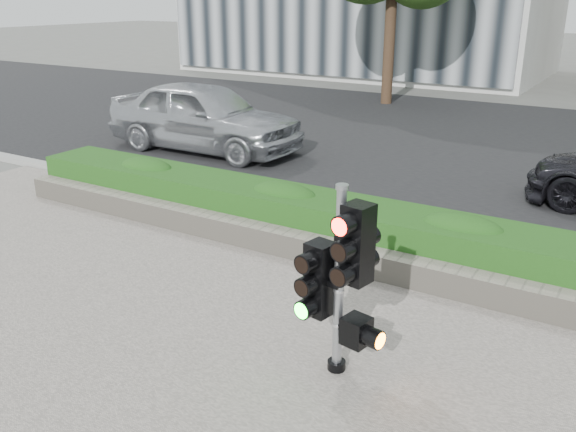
# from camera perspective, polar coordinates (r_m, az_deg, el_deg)

# --- Properties ---
(ground) EXTENTS (120.00, 120.00, 0.00)m
(ground) POSITION_cam_1_polar(r_m,az_deg,el_deg) (6.89, -3.02, -10.51)
(ground) COLOR #51514C
(ground) RESTS_ON ground
(road) EXTENTS (60.00, 13.00, 0.02)m
(road) POSITION_cam_1_polar(r_m,az_deg,el_deg) (15.65, 18.08, 6.20)
(road) COLOR black
(road) RESTS_ON ground
(curb) EXTENTS (60.00, 0.25, 0.12)m
(curb) POSITION_cam_1_polar(r_m,az_deg,el_deg) (9.37, 7.83, -1.68)
(curb) COLOR gray
(curb) RESTS_ON ground
(stone_wall) EXTENTS (12.00, 0.32, 0.34)m
(stone_wall) POSITION_cam_1_polar(r_m,az_deg,el_deg) (8.27, 4.37, -3.54)
(stone_wall) COLOR gray
(stone_wall) RESTS_ON sidewalk
(hedge) EXTENTS (12.00, 1.00, 0.68)m
(hedge) POSITION_cam_1_polar(r_m,az_deg,el_deg) (8.74, 6.34, -1.05)
(hedge) COLOR #2E7323
(hedge) RESTS_ON sidewalk
(traffic_signal) EXTENTS (0.69, 0.54, 1.90)m
(traffic_signal) POSITION_cam_1_polar(r_m,az_deg,el_deg) (5.69, 5.21, -5.24)
(traffic_signal) COLOR black
(traffic_signal) RESTS_ON sidewalk
(car_silver) EXTENTS (4.77, 1.97, 1.62)m
(car_silver) POSITION_cam_1_polar(r_m,az_deg,el_deg) (14.47, -7.86, 9.24)
(car_silver) COLOR #B2B4BA
(car_silver) RESTS_ON road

